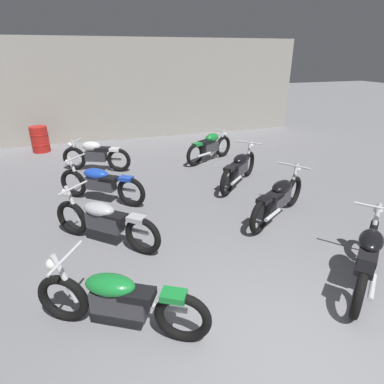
{
  "coord_description": "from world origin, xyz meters",
  "views": [
    {
      "loc": [
        -1.81,
        -1.94,
        3.09
      ],
      "look_at": [
        0.0,
        3.58,
        0.55
      ],
      "focal_mm": 29.95,
      "sensor_mm": 36.0,
      "label": 1
    }
  ],
  "objects_px": {
    "motorcycle_right_row_3": "(210,146)",
    "motorcycle_left_row_0": "(119,300)",
    "motorcycle_left_row_1": "(104,220)",
    "motorcycle_left_row_3": "(96,155)",
    "oil_drum": "(40,139)",
    "motorcycle_left_row_2": "(100,183)",
    "motorcycle_right_row_0": "(368,255)",
    "motorcycle_right_row_1": "(279,197)",
    "motorcycle_right_row_2": "(239,168)"
  },
  "relations": [
    {
      "from": "motorcycle_left_row_2",
      "to": "motorcycle_right_row_0",
      "type": "height_order",
      "value": "same"
    },
    {
      "from": "motorcycle_left_row_2",
      "to": "oil_drum",
      "type": "bearing_deg",
      "value": 109.59
    },
    {
      "from": "motorcycle_left_row_1",
      "to": "motorcycle_left_row_3",
      "type": "bearing_deg",
      "value": 89.34
    },
    {
      "from": "motorcycle_left_row_2",
      "to": "motorcycle_right_row_0",
      "type": "relative_size",
      "value": 1.02
    },
    {
      "from": "motorcycle_left_row_1",
      "to": "motorcycle_left_row_3",
      "type": "height_order",
      "value": "motorcycle_left_row_1"
    },
    {
      "from": "motorcycle_right_row_0",
      "to": "motorcycle_left_row_2",
      "type": "bearing_deg",
      "value": 130.32
    },
    {
      "from": "motorcycle_left_row_0",
      "to": "motorcycle_right_row_0",
      "type": "relative_size",
      "value": 1.11
    },
    {
      "from": "motorcycle_left_row_1",
      "to": "oil_drum",
      "type": "xyz_separation_m",
      "value": [
        -1.64,
        6.53,
        -0.03
      ]
    },
    {
      "from": "motorcycle_left_row_3",
      "to": "motorcycle_right_row_2",
      "type": "distance_m",
      "value": 4.02
    },
    {
      "from": "motorcycle_left_row_0",
      "to": "motorcycle_left_row_1",
      "type": "distance_m",
      "value": 2.02
    },
    {
      "from": "motorcycle_left_row_2",
      "to": "motorcycle_left_row_3",
      "type": "relative_size",
      "value": 0.97
    },
    {
      "from": "motorcycle_right_row_2",
      "to": "oil_drum",
      "type": "height_order",
      "value": "motorcycle_right_row_2"
    },
    {
      "from": "motorcycle_right_row_3",
      "to": "motorcycle_left_row_0",
      "type": "bearing_deg",
      "value": -120.19
    },
    {
      "from": "motorcycle_right_row_1",
      "to": "motorcycle_left_row_2",
      "type": "bearing_deg",
      "value": 149.97
    },
    {
      "from": "motorcycle_left_row_3",
      "to": "motorcycle_right_row_1",
      "type": "xyz_separation_m",
      "value": [
        3.31,
        -4.08,
        -0.01
      ]
    },
    {
      "from": "motorcycle_left_row_3",
      "to": "motorcycle_right_row_0",
      "type": "relative_size",
      "value": 1.06
    },
    {
      "from": "motorcycle_left_row_3",
      "to": "motorcycle_left_row_1",
      "type": "bearing_deg",
      "value": -90.66
    },
    {
      "from": "motorcycle_right_row_1",
      "to": "motorcycle_right_row_2",
      "type": "height_order",
      "value": "same"
    },
    {
      "from": "motorcycle_right_row_0",
      "to": "motorcycle_right_row_2",
      "type": "height_order",
      "value": "same"
    },
    {
      "from": "motorcycle_right_row_1",
      "to": "motorcycle_right_row_3",
      "type": "distance_m",
      "value": 3.91
    },
    {
      "from": "motorcycle_left_row_3",
      "to": "oil_drum",
      "type": "height_order",
      "value": "motorcycle_left_row_3"
    },
    {
      "from": "motorcycle_right_row_1",
      "to": "motorcycle_right_row_2",
      "type": "xyz_separation_m",
      "value": [
        0.04,
        1.87,
        0.0
      ]
    },
    {
      "from": "motorcycle_right_row_2",
      "to": "motorcycle_right_row_3",
      "type": "bearing_deg",
      "value": 89.81
    },
    {
      "from": "motorcycle_left_row_3",
      "to": "oil_drum",
      "type": "xyz_separation_m",
      "value": [
        -1.68,
        2.55,
        -0.03
      ]
    },
    {
      "from": "motorcycle_left_row_3",
      "to": "motorcycle_right_row_3",
      "type": "xyz_separation_m",
      "value": [
        3.36,
        -0.17,
        0.0
      ]
    },
    {
      "from": "motorcycle_right_row_3",
      "to": "motorcycle_right_row_2",
      "type": "bearing_deg",
      "value": -90.19
    },
    {
      "from": "motorcycle_left_row_3",
      "to": "motorcycle_right_row_0",
      "type": "distance_m",
      "value": 7.08
    },
    {
      "from": "motorcycle_left_row_3",
      "to": "motorcycle_right_row_3",
      "type": "distance_m",
      "value": 3.36
    },
    {
      "from": "motorcycle_left_row_0",
      "to": "motorcycle_right_row_1",
      "type": "bearing_deg",
      "value": 29.77
    },
    {
      "from": "motorcycle_left_row_1",
      "to": "motorcycle_right_row_1",
      "type": "bearing_deg",
      "value": -1.84
    },
    {
      "from": "motorcycle_left_row_2",
      "to": "motorcycle_right_row_1",
      "type": "distance_m",
      "value": 3.83
    },
    {
      "from": "motorcycle_left_row_0",
      "to": "motorcycle_left_row_3",
      "type": "relative_size",
      "value": 1.05
    },
    {
      "from": "motorcycle_left_row_0",
      "to": "motorcycle_right_row_2",
      "type": "distance_m",
      "value": 5.07
    },
    {
      "from": "motorcycle_right_row_1",
      "to": "motorcycle_right_row_2",
      "type": "relative_size",
      "value": 1.14
    },
    {
      "from": "motorcycle_left_row_2",
      "to": "motorcycle_right_row_2",
      "type": "relative_size",
      "value": 1.08
    },
    {
      "from": "motorcycle_left_row_1",
      "to": "motorcycle_left_row_2",
      "type": "xyz_separation_m",
      "value": [
        0.04,
        1.81,
        0.0
      ]
    },
    {
      "from": "motorcycle_left_row_0",
      "to": "motorcycle_right_row_1",
      "type": "distance_m",
      "value": 3.85
    },
    {
      "from": "motorcycle_right_row_0",
      "to": "motorcycle_right_row_2",
      "type": "xyz_separation_m",
      "value": [
        -0.07,
        3.98,
        0.0
      ]
    },
    {
      "from": "motorcycle_left_row_1",
      "to": "motorcycle_right_row_1",
      "type": "relative_size",
      "value": 0.89
    },
    {
      "from": "motorcycle_left_row_3",
      "to": "oil_drum",
      "type": "bearing_deg",
      "value": 123.37
    },
    {
      "from": "motorcycle_left_row_1",
      "to": "motorcycle_right_row_0",
      "type": "bearing_deg",
      "value": -32.68
    },
    {
      "from": "motorcycle_right_row_2",
      "to": "oil_drum",
      "type": "bearing_deg",
      "value": 136.58
    },
    {
      "from": "motorcycle_left_row_0",
      "to": "motorcycle_right_row_2",
      "type": "relative_size",
      "value": 1.17
    },
    {
      "from": "motorcycle_right_row_2",
      "to": "motorcycle_right_row_0",
      "type": "bearing_deg",
      "value": -89.04
    },
    {
      "from": "motorcycle_right_row_0",
      "to": "oil_drum",
      "type": "relative_size",
      "value": 2.05
    },
    {
      "from": "motorcycle_right_row_2",
      "to": "motorcycle_right_row_3",
      "type": "distance_m",
      "value": 2.04
    },
    {
      "from": "motorcycle_left_row_2",
      "to": "motorcycle_left_row_0",
      "type": "bearing_deg",
      "value": -90.34
    },
    {
      "from": "motorcycle_left_row_0",
      "to": "motorcycle_right_row_3",
      "type": "height_order",
      "value": "motorcycle_left_row_0"
    },
    {
      "from": "motorcycle_right_row_3",
      "to": "motorcycle_left_row_1",
      "type": "bearing_deg",
      "value": -131.85
    },
    {
      "from": "oil_drum",
      "to": "motorcycle_right_row_3",
      "type": "bearing_deg",
      "value": -28.38
    }
  ]
}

